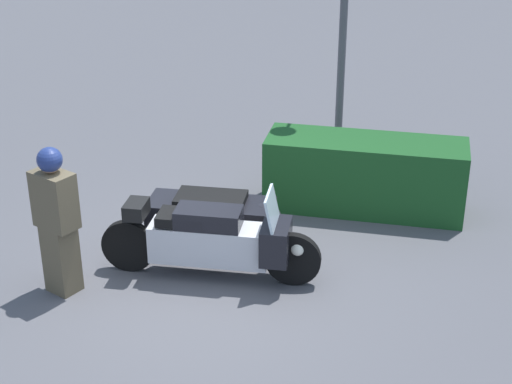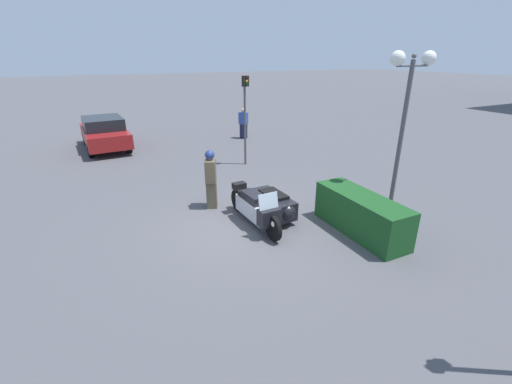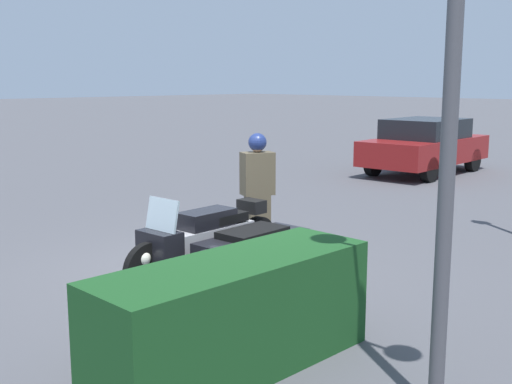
% 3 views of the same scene
% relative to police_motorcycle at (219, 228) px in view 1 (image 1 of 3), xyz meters
% --- Properties ---
extents(ground_plane, '(160.00, 160.00, 0.00)m').
position_rel_police_motorcycle_xyz_m(ground_plane, '(-0.04, -0.56, -0.47)').
color(ground_plane, '#4C4C51').
extents(police_motorcycle, '(2.64, 1.26, 1.16)m').
position_rel_police_motorcycle_xyz_m(police_motorcycle, '(0.00, 0.00, 0.00)').
color(police_motorcycle, black).
rests_on(police_motorcycle, ground).
extents(officer_rider, '(0.56, 0.46, 1.78)m').
position_rel_police_motorcycle_xyz_m(officer_rider, '(-1.59, -1.02, 0.47)').
color(officer_rider, brown).
rests_on(officer_rider, ground).
extents(hedge_bush_curbside, '(2.73, 0.88, 1.02)m').
position_rel_police_motorcycle_xyz_m(hedge_bush_curbside, '(1.60, 1.89, 0.04)').
color(hedge_bush_curbside, '#19471E').
rests_on(hedge_bush_curbside, ground).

